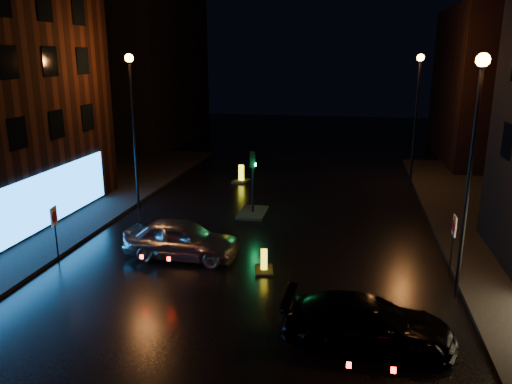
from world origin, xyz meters
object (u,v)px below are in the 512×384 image
at_px(bollard_far, 241,178).
at_px(road_sign_left, 54,221).
at_px(silver_hatchback, 182,239).
at_px(dark_sedan, 368,323).
at_px(bollard_near, 264,266).
at_px(traffic_signal, 253,205).
at_px(road_sign_right, 454,231).

relative_size(bollard_far, road_sign_left, 0.65).
height_order(silver_hatchback, road_sign_left, road_sign_left).
bearing_deg(dark_sedan, bollard_near, 41.19).
bearing_deg(traffic_signal, silver_hatchback, -105.07).
bearing_deg(bollard_far, traffic_signal, -58.01).
bearing_deg(bollard_near, road_sign_left, 171.97).
xyz_separation_m(dark_sedan, bollard_near, (-3.90, 4.56, -0.53)).
xyz_separation_m(traffic_signal, dark_sedan, (5.81, -11.80, 0.23)).
height_order(silver_hatchback, bollard_far, silver_hatchback).
bearing_deg(bollard_far, bollard_near, -59.51).
bearing_deg(bollard_far, road_sign_right, -34.50).
bearing_deg(bollard_near, silver_hatchback, 156.51).
bearing_deg(silver_hatchback, bollard_near, -99.34).
bearing_deg(bollard_near, road_sign_right, -3.30).
bearing_deg(traffic_signal, bollard_far, 107.63).
bearing_deg(traffic_signal, dark_sedan, -63.81).
distance_m(silver_hatchback, road_sign_left, 5.21).
bearing_deg(dark_sedan, road_sign_right, -29.40).
bearing_deg(traffic_signal, bollard_near, -75.29).
bearing_deg(bollard_near, dark_sedan, -61.65).
relative_size(bollard_near, road_sign_left, 0.51).
distance_m(traffic_signal, road_sign_left, 10.41).
xyz_separation_m(silver_hatchback, bollard_far, (-0.39, 13.26, -0.57)).
distance_m(dark_sedan, road_sign_right, 6.66).
xyz_separation_m(dark_sedan, bollard_far, (-7.95, 18.56, -0.47)).
distance_m(traffic_signal, silver_hatchback, 6.75).
bearing_deg(bollard_far, road_sign_left, -92.93).
distance_m(bollard_far, road_sign_left, 15.38).
bearing_deg(bollard_far, dark_sedan, -52.44).
height_order(dark_sedan, bollard_far, dark_sedan).
bearing_deg(dark_sedan, silver_hatchback, 55.64).
relative_size(dark_sedan, bollard_far, 3.32).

